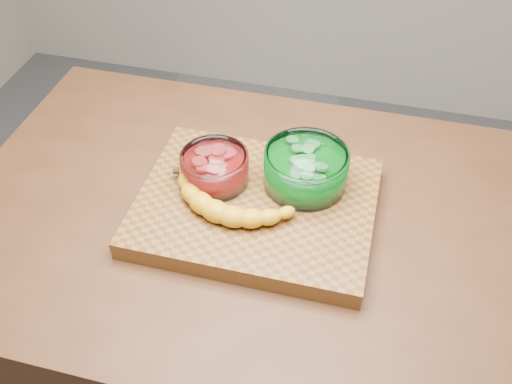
# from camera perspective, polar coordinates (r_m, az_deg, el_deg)

# --- Properties ---
(counter) EXTENTS (1.20, 0.80, 0.90)m
(counter) POSITION_cam_1_polar(r_m,az_deg,el_deg) (1.48, 0.00, -14.29)
(counter) COLOR #4A2A16
(counter) RESTS_ON ground
(cutting_board) EXTENTS (0.45, 0.35, 0.04)m
(cutting_board) POSITION_cam_1_polar(r_m,az_deg,el_deg) (1.10, 0.00, -1.48)
(cutting_board) COLOR brown
(cutting_board) RESTS_ON counter
(bowl_red) EXTENTS (0.13, 0.13, 0.06)m
(bowl_red) POSITION_cam_1_polar(r_m,az_deg,el_deg) (1.11, -4.14, 2.41)
(bowl_red) COLOR white
(bowl_red) RESTS_ON cutting_board
(bowl_green) EXTENTS (0.16, 0.16, 0.08)m
(bowl_green) POSITION_cam_1_polar(r_m,az_deg,el_deg) (1.10, 5.00, 2.31)
(bowl_green) COLOR white
(bowl_green) RESTS_ON cutting_board
(banana) EXTENTS (0.28, 0.16, 0.04)m
(banana) POSITION_cam_1_polar(r_m,az_deg,el_deg) (1.07, -2.50, -0.47)
(banana) COLOR orange
(banana) RESTS_ON cutting_board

